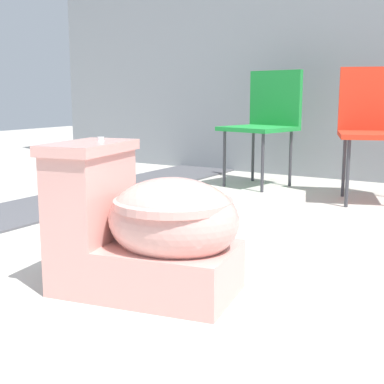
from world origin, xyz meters
name	(u,v)px	position (x,y,z in m)	size (l,w,h in m)	color
ground_plane	(134,308)	(0.00, 0.00, 0.00)	(14.00, 14.00, 0.00)	#B7B2A8
toilet	(147,229)	(-0.04, 0.14, 0.22)	(0.69, 0.48, 0.52)	#E09E93
folding_chair_left	(267,115)	(-0.58, 2.37, 0.51)	(0.52, 0.52, 0.83)	#1E8C38
folding_chair_middle	(375,119)	(0.23, 2.19, 0.51)	(0.56, 0.56, 0.83)	red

